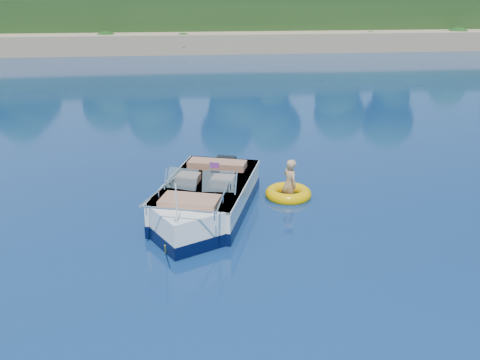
{
  "coord_description": "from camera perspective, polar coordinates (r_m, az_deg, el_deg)",
  "views": [
    {
      "loc": [
        -0.83,
        -8.28,
        5.27
      ],
      "look_at": [
        0.52,
        3.6,
        0.85
      ],
      "focal_mm": 40.0,
      "sensor_mm": 36.0,
      "label": 1
    }
  ],
  "objects": [
    {
      "name": "boy",
      "position": [
        14.0,
        5.2,
        -1.91
      ],
      "size": [
        0.6,
        0.82,
        1.47
      ],
      "primitive_type": "imported",
      "rotation": [
        0.0,
        -0.17,
        1.97
      ],
      "color": "tan",
      "rests_on": "ground"
    },
    {
      "name": "tow_tube",
      "position": [
        14.05,
        5.17,
        -1.46
      ],
      "size": [
        1.59,
        1.59,
        0.32
      ],
      "rotation": [
        0.0,
        0.0,
        0.39
      ],
      "color": "#F8AE01",
      "rests_on": "ground"
    },
    {
      "name": "ground",
      "position": [
        9.85,
        -0.66,
        -12.07
      ],
      "size": [
        160.0,
        160.0,
        0.0
      ],
      "primitive_type": "plane",
      "color": "#091641",
      "rests_on": "ground"
    },
    {
      "name": "motorboat",
      "position": [
        12.77,
        -3.82,
        -2.43
      ],
      "size": [
        2.95,
        5.23,
        1.8
      ],
      "rotation": [
        0.0,
        0.0,
        -0.31
      ],
      "color": "white",
      "rests_on": "ground"
    },
    {
      "name": "shoreline",
      "position": [
        72.18,
        -6.06,
        16.79
      ],
      "size": [
        170.0,
        59.0,
        6.0
      ],
      "color": "tan",
      "rests_on": "ground"
    }
  ]
}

